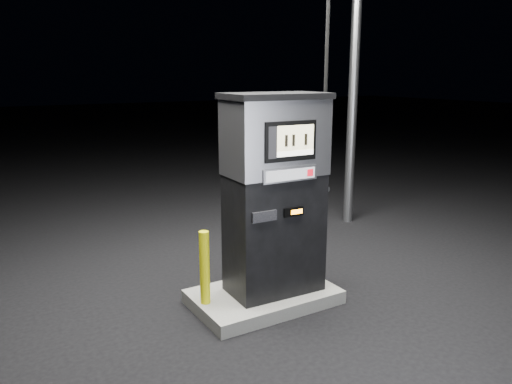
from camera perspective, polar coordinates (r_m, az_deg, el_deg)
ground at (r=5.86m, az=0.86°, el=-12.52°), size 80.00×80.00×0.00m
pump_island at (r=5.83m, az=0.86°, el=-11.86°), size 1.60×1.00×0.15m
fuel_dispenser at (r=5.47m, az=2.18°, el=-0.10°), size 1.23×0.70×4.59m
bollard_left at (r=5.38m, az=-5.89°, el=-8.60°), size 0.12×0.12×0.81m
bollard_right at (r=5.92m, az=6.76°, el=-6.17°), size 0.12×0.12×0.87m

